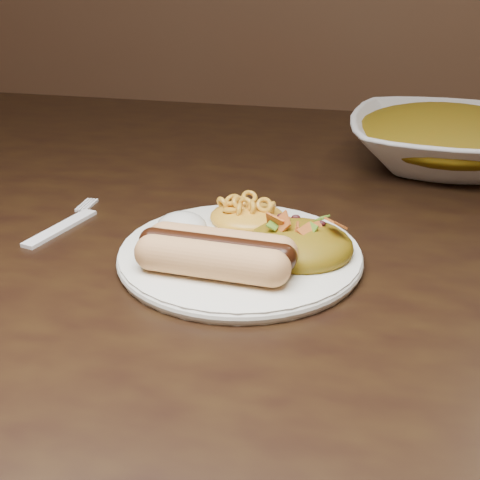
% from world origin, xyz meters
% --- Properties ---
extents(table, '(1.60, 0.90, 0.75)m').
position_xyz_m(table, '(0.00, 0.00, 0.66)').
color(table, black).
rests_on(table, floor).
extents(plate, '(0.27, 0.27, 0.01)m').
position_xyz_m(plate, '(0.07, -0.13, 0.76)').
color(plate, white).
rests_on(plate, table).
extents(hotdog, '(0.12, 0.07, 0.03)m').
position_xyz_m(hotdog, '(0.06, -0.18, 0.78)').
color(hotdog, tan).
rests_on(hotdog, plate).
extents(mac_and_cheese, '(0.09, 0.09, 0.03)m').
position_xyz_m(mac_and_cheese, '(0.07, -0.07, 0.78)').
color(mac_and_cheese, yellow).
rests_on(mac_and_cheese, plate).
extents(sour_cream, '(0.06, 0.06, 0.03)m').
position_xyz_m(sour_cream, '(0.01, -0.12, 0.78)').
color(sour_cream, silver).
rests_on(sour_cream, plate).
extents(taco_salad, '(0.10, 0.09, 0.04)m').
position_xyz_m(taco_salad, '(0.13, -0.13, 0.78)').
color(taco_salad, '#AE4E02').
rests_on(taco_salad, plate).
extents(fork, '(0.05, 0.13, 0.00)m').
position_xyz_m(fork, '(-0.12, -0.10, 0.75)').
color(fork, white).
rests_on(fork, table).
extents(serving_bowl, '(0.26, 0.26, 0.06)m').
position_xyz_m(serving_bowl, '(0.28, 0.19, 0.78)').
color(serving_bowl, white).
rests_on(serving_bowl, table).
extents(bowl_filling, '(0.25, 0.25, 0.06)m').
position_xyz_m(bowl_filling, '(0.28, 0.19, 0.80)').
color(bowl_filling, '#AE4E02').
rests_on(bowl_filling, serving_bowl).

